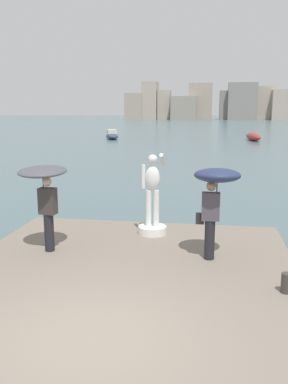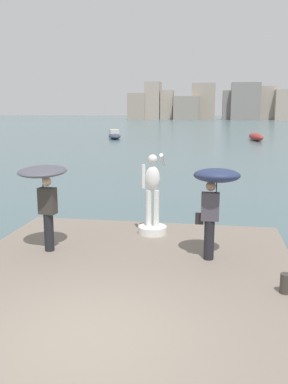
{
  "view_description": "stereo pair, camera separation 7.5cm",
  "coord_description": "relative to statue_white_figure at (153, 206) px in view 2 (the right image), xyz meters",
  "views": [
    {
      "loc": [
        1.61,
        -5.33,
        3.62
      ],
      "look_at": [
        0.0,
        4.86,
        1.55
      ],
      "focal_mm": 38.69,
      "sensor_mm": 36.0,
      "label": 1
    },
    {
      "loc": [
        1.69,
        -5.32,
        3.62
      ],
      "look_at": [
        0.0,
        4.86,
        1.55
      ],
      "focal_mm": 38.69,
      "sensor_mm": 36.0,
      "label": 2
    }
  ],
  "objects": [
    {
      "name": "pier",
      "position": [
        -0.19,
        -3.49,
        -0.95
      ],
      "size": [
        7.01,
        9.15,
        0.4
      ],
      "primitive_type": "cube",
      "color": "slate",
      "rests_on": "ground"
    },
    {
      "name": "onlooker_left",
      "position": [
        -2.24,
        -1.68,
        0.82
      ],
      "size": [
        1.24,
        1.25,
        1.98
      ],
      "color": "black",
      "rests_on": "pier"
    },
    {
      "name": "distant_skyline",
      "position": [
        3.02,
        141.39,
        4.36
      ],
      "size": [
        60.25,
        12.47,
        13.29
      ],
      "color": "gray",
      "rests_on": "ground"
    },
    {
      "name": "statue_white_figure",
      "position": [
        0.0,
        0.0,
        0.0
      ],
      "size": [
        0.74,
        0.93,
        2.13
      ],
      "color": "white",
      "rests_on": "pier"
    },
    {
      "name": "mooring_bollard",
      "position": [
        2.85,
        -3.19,
        -0.57
      ],
      "size": [
        0.19,
        0.19,
        0.36
      ],
      "primitive_type": "cylinder",
      "color": "#38332D",
      "rests_on": "pier"
    },
    {
      "name": "boat_near",
      "position": [
        6.49,
        40.07,
        -0.71
      ],
      "size": [
        1.88,
        5.26,
        0.88
      ],
      "color": "#9E2D28",
      "rests_on": "ground"
    },
    {
      "name": "boat_mid",
      "position": [
        -10.63,
        40.24,
        -0.71
      ],
      "size": [
        2.78,
        4.42,
        1.15
      ],
      "color": "#2D384C",
      "rests_on": "ground"
    },
    {
      "name": "ground_plane",
      "position": [
        -0.19,
        34.94,
        -1.15
      ],
      "size": [
        400.0,
        400.0,
        0.0
      ],
      "primitive_type": "plane",
      "color": "#4C666B"
    },
    {
      "name": "onlooker_right",
      "position": [
        1.57,
        -1.65,
        0.85
      ],
      "size": [
        1.0,
        1.01,
        2.03
      ],
      "color": "black",
      "rests_on": "pier"
    }
  ]
}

